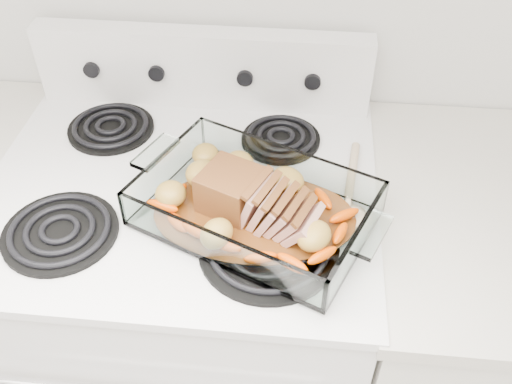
# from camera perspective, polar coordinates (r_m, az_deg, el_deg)

# --- Properties ---
(electric_range) EXTENTS (0.78, 0.70, 1.12)m
(electric_range) POSITION_cam_1_polar(r_m,az_deg,el_deg) (1.49, -5.93, -12.19)
(electric_range) COLOR white
(electric_range) RESTS_ON ground
(counter_right) EXTENTS (0.58, 0.68, 0.93)m
(counter_right) POSITION_cam_1_polar(r_m,az_deg,el_deg) (1.54, 19.93, -13.96)
(counter_right) COLOR white
(counter_right) RESTS_ON ground
(baking_dish) EXTENTS (0.40, 0.27, 0.08)m
(baking_dish) POSITION_cam_1_polar(r_m,az_deg,el_deg) (1.04, -0.11, -1.86)
(baking_dish) COLOR silver
(baking_dish) RESTS_ON electric_range
(pork_roast) EXTENTS (0.22, 0.10, 0.08)m
(pork_roast) POSITION_cam_1_polar(r_m,az_deg,el_deg) (1.03, -0.87, -0.79)
(pork_roast) COLOR brown
(pork_roast) RESTS_ON baking_dish
(roast_vegetables) EXTENTS (0.38, 0.21, 0.05)m
(roast_vegetables) POSITION_cam_1_polar(r_m,az_deg,el_deg) (1.06, -0.12, -0.05)
(roast_vegetables) COLOR #E24D02
(roast_vegetables) RESTS_ON baking_dish
(wooden_spoon) EXTENTS (0.06, 0.26, 0.02)m
(wooden_spoon) POSITION_cam_1_polar(r_m,az_deg,el_deg) (1.11, 9.66, -0.78)
(wooden_spoon) COLOR #CAAF91
(wooden_spoon) RESTS_ON electric_range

